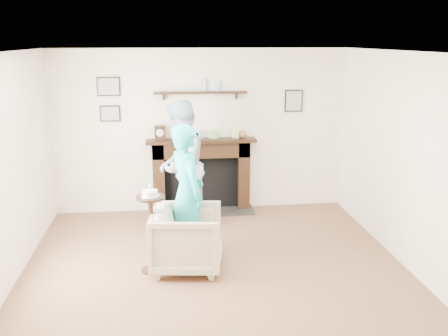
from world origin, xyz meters
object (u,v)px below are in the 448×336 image
at_px(woman, 188,257).
at_px(man, 181,227).
at_px(pedestal_table, 151,219).
at_px(armchair, 188,268).

bearing_deg(woman, man, -17.33).
height_order(woman, pedestal_table, pedestal_table).
distance_m(man, pedestal_table, 1.53).
bearing_deg(armchair, man, 8.61).
bearing_deg(armchair, pedestal_table, 99.92).
distance_m(woman, pedestal_table, 0.84).
height_order(armchair, woman, woman).
xyz_separation_m(man, pedestal_table, (-0.38, -1.33, 0.64)).
relative_size(armchair, woman, 0.48).
bearing_deg(armchair, woman, 3.06).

